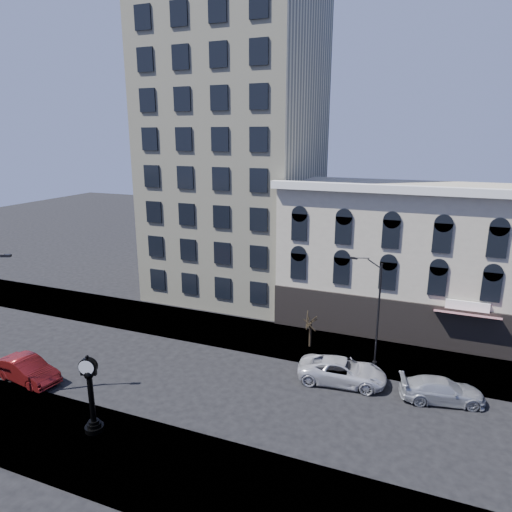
% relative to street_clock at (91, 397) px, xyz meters
% --- Properties ---
extents(ground, '(160.00, 160.00, 0.00)m').
position_rel_street_clock_xyz_m(ground, '(3.30, 6.98, -2.20)').
color(ground, black).
rests_on(ground, ground).
extents(sidewalk_far, '(160.00, 6.00, 0.12)m').
position_rel_street_clock_xyz_m(sidewalk_far, '(3.30, 14.98, -2.14)').
color(sidewalk_far, gray).
rests_on(sidewalk_far, ground).
extents(sidewalk_near, '(160.00, 6.00, 0.12)m').
position_rel_street_clock_xyz_m(sidewalk_near, '(3.30, -1.02, -2.14)').
color(sidewalk_near, gray).
rests_on(sidewalk_near, ground).
extents(cream_tower, '(15.90, 15.40, 42.50)m').
position_rel_street_clock_xyz_m(cream_tower, '(-2.81, 25.86, 17.12)').
color(cream_tower, beige).
rests_on(cream_tower, ground).
extents(victorian_row, '(22.60, 11.19, 12.50)m').
position_rel_street_clock_xyz_m(victorian_row, '(15.30, 22.87, 3.80)').
color(victorian_row, '#BBB29A').
rests_on(victorian_row, ground).
extents(street_clock, '(1.04, 1.04, 4.60)m').
position_rel_street_clock_xyz_m(street_clock, '(0.00, 0.00, 0.00)').
color(street_clock, black).
rests_on(street_clock, sidewalk_near).
extents(street_lamp_far, '(2.08, 0.42, 8.05)m').
position_rel_street_clock_xyz_m(street_lamp_far, '(12.89, 13.34, 4.00)').
color(street_lamp_far, black).
rests_on(street_lamp_far, sidewalk_far).
extents(bare_tree_far, '(1.82, 1.82, 3.13)m').
position_rel_street_clock_xyz_m(bare_tree_far, '(8.36, 14.62, 0.27)').
color(bare_tree_far, black).
rests_on(bare_tree_far, sidewalk_far).
extents(car_near_a, '(4.01, 2.19, 1.29)m').
position_rel_street_clock_xyz_m(car_near_a, '(-7.73, 2.81, -1.55)').
color(car_near_a, '#0C194C').
rests_on(car_near_a, ground).
extents(car_near_b, '(5.19, 2.45, 1.64)m').
position_rel_street_clock_xyz_m(car_near_b, '(-7.95, 2.73, -1.38)').
color(car_near_b, maroon).
rests_on(car_near_b, ground).
extents(car_far_a, '(6.05, 3.25, 1.61)m').
position_rel_street_clock_xyz_m(car_far_a, '(11.72, 10.46, -1.39)').
color(car_far_a, silver).
rests_on(car_far_a, ground).
extents(car_far_b, '(5.39, 3.11, 1.47)m').
position_rel_street_clock_xyz_m(car_far_b, '(17.92, 10.53, -1.47)').
color(car_far_b, '#A5A8AD').
rests_on(car_far_b, ground).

